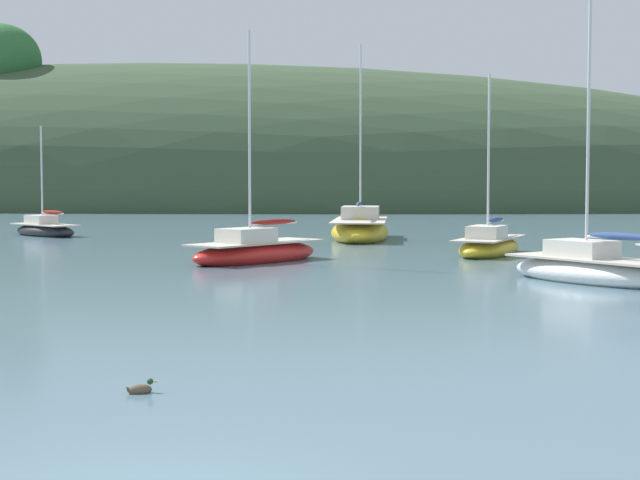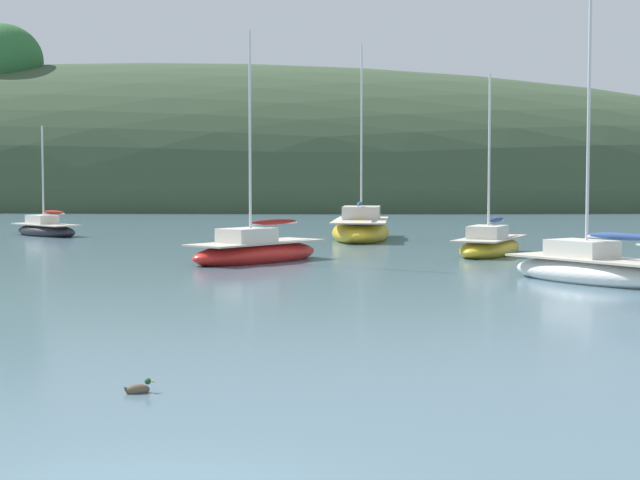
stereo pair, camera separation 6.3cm
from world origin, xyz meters
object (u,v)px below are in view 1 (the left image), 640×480
object	(u,v)px
sailboat_yellow_far	(360,230)
duck_lone_left	(140,389)
sailboat_blue_center	(45,229)
sailboat_red_portside	(255,251)
sailboat_cream_ketch	(489,246)
sailboat_teal_outer	(593,269)

from	to	relation	value
sailboat_yellow_far	duck_lone_left	bearing A→B (deg)	-92.59
sailboat_blue_center	sailboat_red_portside	distance (m)	19.50
sailboat_cream_ketch	duck_lone_left	distance (m)	26.44
sailboat_yellow_far	sailboat_blue_center	world-z (taller)	sailboat_yellow_far
sailboat_teal_outer	sailboat_cream_ketch	distance (m)	10.13
sailboat_red_portside	sailboat_yellow_far	bearing A→B (deg)	76.39
sailboat_yellow_far	duck_lone_left	distance (m)	34.61
sailboat_teal_outer	duck_lone_left	bearing A→B (deg)	-120.01
sailboat_blue_center	sailboat_teal_outer	size ratio (longest dim) A/B	0.69
sailboat_blue_center	duck_lone_left	bearing A→B (deg)	-68.27
sailboat_cream_ketch	duck_lone_left	world-z (taller)	sailboat_cream_ketch
duck_lone_left	sailboat_red_portside	bearing A→B (deg)	94.15
sailboat_cream_ketch	duck_lone_left	bearing A→B (deg)	-105.16
sailboat_blue_center	duck_lone_left	distance (m)	39.04
sailboat_teal_outer	duck_lone_left	size ratio (longest dim) A/B	20.00
sailboat_blue_center	sailboat_red_portside	xyz separation A→B (m)	(12.89, -14.64, 0.05)
sailboat_yellow_far	sailboat_teal_outer	size ratio (longest dim) A/B	1.16
sailboat_red_portside	duck_lone_left	size ratio (longest dim) A/B	20.04
sailboat_yellow_far	sailboat_blue_center	xyz separation A→B (m)	(-16.02, 1.70, -0.15)
sailboat_yellow_far	duck_lone_left	size ratio (longest dim) A/B	23.14
sailboat_blue_center	duck_lone_left	xyz separation A→B (m)	(14.46, -36.26, -0.27)
duck_lone_left	sailboat_teal_outer	bearing A→B (deg)	59.99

